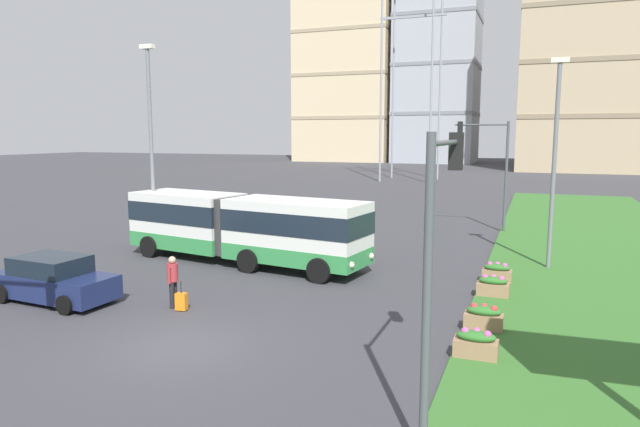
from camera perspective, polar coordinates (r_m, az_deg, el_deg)
ground_plane at (r=16.03m, az=-13.98°, el=-13.06°), size 260.00×260.00×0.00m
grass_median at (r=23.08m, az=28.65°, el=-7.16°), size 10.00×70.00×0.08m
articulated_bus at (r=24.98m, az=-7.93°, el=-1.35°), size 12.06×4.37×3.00m
car_navy_sedan at (r=21.37m, az=-25.57°, el=-6.15°), size 4.50×2.23×1.58m
pedestrian_crossing at (r=19.19m, az=-14.82°, el=-6.41°), size 0.36×0.58×1.74m
rolling_suitcase at (r=18.96m, az=-13.98°, el=-8.71°), size 0.39×0.28×0.97m
flower_planter_0 at (r=15.15m, az=15.65°, el=-12.66°), size 1.10×0.56×0.74m
flower_planter_1 at (r=17.24m, az=16.39°, el=-10.12°), size 1.10×0.56×0.74m
flower_planter_2 at (r=20.73m, az=17.27°, el=-7.07°), size 1.10×0.56×0.74m
flower_planter_3 at (r=22.77m, az=17.65°, el=-5.73°), size 1.10×0.56×0.74m
traffic_light_far_right at (r=34.27m, az=17.03°, el=5.47°), size 3.09×0.28×6.48m
traffic_light_near_right at (r=10.52m, az=12.10°, el=-1.73°), size 0.28×3.39×5.76m
streetlight_left at (r=28.06m, az=-16.89°, el=7.08°), size 0.70×0.28×9.88m
streetlight_median at (r=25.26m, az=22.86°, el=5.49°), size 0.70×0.28×8.81m
apartment_tower_west at (r=125.43m, az=3.04°, el=17.61°), size 20.40×16.86×52.89m
apartment_tower_westcentre at (r=119.00m, az=11.93°, el=14.28°), size 16.04×15.10×37.75m
apartment_tower_centre at (r=99.78m, az=26.29°, el=15.53°), size 21.42×17.31×40.03m
apartment_tower_eastcentre at (r=123.72m, az=29.16°, el=12.96°), size 21.40×16.02×36.68m
transmission_pylon at (r=71.36m, az=9.41°, el=16.69°), size 9.00×6.24×30.18m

